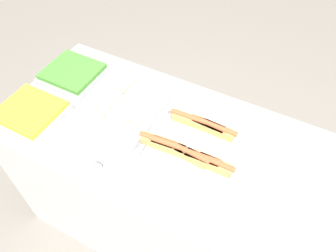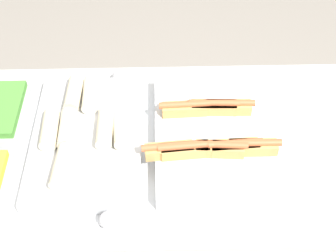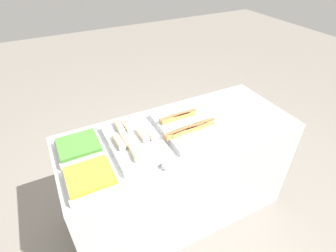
# 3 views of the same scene
# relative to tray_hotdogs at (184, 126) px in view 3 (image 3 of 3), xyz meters

# --- Properties ---
(ground_plane) EXTENTS (12.00, 12.00, 0.00)m
(ground_plane) POSITION_rel_tray_hotdogs_xyz_m (-0.03, 0.00, -0.96)
(ground_plane) COLOR gray
(counter) EXTENTS (1.80, 0.75, 0.92)m
(counter) POSITION_rel_tray_hotdogs_xyz_m (-0.03, 0.00, -0.50)
(counter) COLOR silver
(counter) RESTS_ON ground_plane
(tray_hotdogs) EXTENTS (0.42, 0.51, 0.10)m
(tray_hotdogs) POSITION_rel_tray_hotdogs_xyz_m (0.00, 0.00, 0.00)
(tray_hotdogs) COLOR silver
(tray_hotdogs) RESTS_ON counter
(tray_wraps) EXTENTS (0.34, 0.53, 0.10)m
(tray_wraps) POSITION_rel_tray_hotdogs_xyz_m (-0.39, 0.01, 0.00)
(tray_wraps) COLOR silver
(tray_wraps) RESTS_ON counter
(tray_side_front) EXTENTS (0.28, 0.26, 0.07)m
(tray_side_front) POSITION_rel_tray_hotdogs_xyz_m (-0.74, -0.19, -0.00)
(tray_side_front) COLOR silver
(tray_side_front) RESTS_ON counter
(tray_side_back) EXTENTS (0.28, 0.26, 0.07)m
(tray_side_back) POSITION_rel_tray_hotdogs_xyz_m (-0.74, 0.11, -0.00)
(tray_side_back) COLOR silver
(tray_side_back) RESTS_ON counter
(serving_spoon_near) EXTENTS (0.24, 0.05, 0.05)m
(serving_spoon_near) POSITION_rel_tray_hotdogs_xyz_m (-0.32, -0.29, -0.01)
(serving_spoon_near) COLOR silver
(serving_spoon_near) RESTS_ON counter
(serving_spoon_far) EXTENTS (0.25, 0.05, 0.05)m
(serving_spoon_far) POSITION_rel_tray_hotdogs_xyz_m (-0.31, 0.30, -0.01)
(serving_spoon_far) COLOR silver
(serving_spoon_far) RESTS_ON counter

